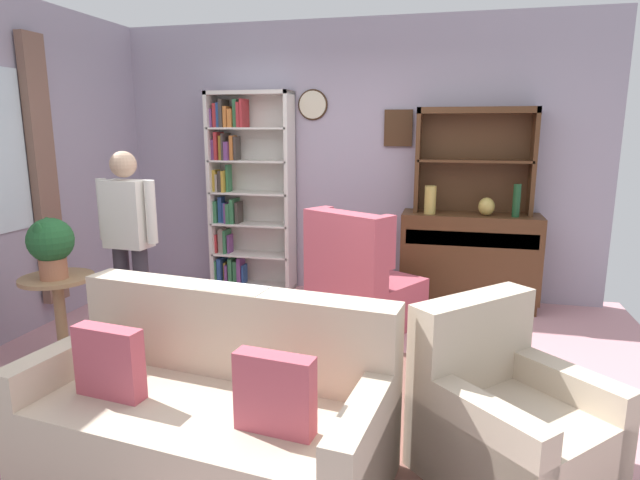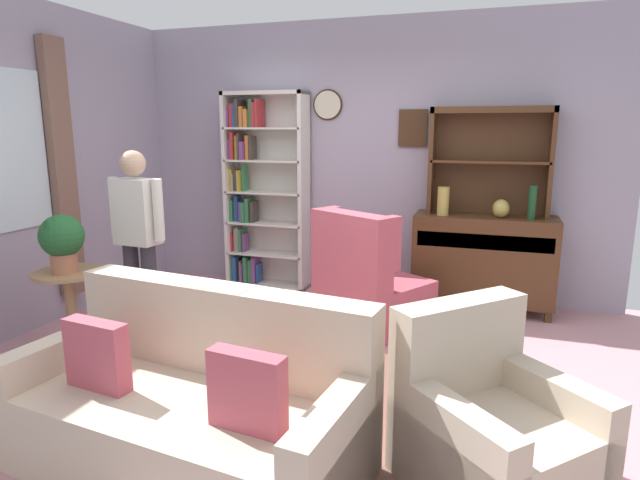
{
  "view_description": "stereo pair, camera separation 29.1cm",
  "coord_description": "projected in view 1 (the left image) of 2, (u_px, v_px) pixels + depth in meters",
  "views": [
    {
      "loc": [
        0.97,
        -3.39,
        1.73
      ],
      "look_at": [
        0.1,
        0.2,
        0.95
      ],
      "focal_mm": 29.89,
      "sensor_mm": 36.0,
      "label": 1
    },
    {
      "loc": [
        1.25,
        -3.31,
        1.73
      ],
      "look_at": [
        0.1,
        0.2,
        0.95
      ],
      "focal_mm": 29.89,
      "sensor_mm": 36.0,
      "label": 2
    }
  ],
  "objects": [
    {
      "name": "plant_stand",
      "position": [
        60.0,
        309.0,
        3.96
      ],
      "size": [
        0.52,
        0.52,
        0.66
      ],
      "color": "#A87F56",
      "rests_on": "ground_plane"
    },
    {
      "name": "armchair_floral",
      "position": [
        507.0,
        423.0,
        2.65
      ],
      "size": [
        1.08,
        1.08,
        0.88
      ],
      "color": "beige",
      "rests_on": "ground_plane"
    },
    {
      "name": "vase_tall",
      "position": [
        430.0,
        200.0,
        5.09
      ],
      "size": [
        0.11,
        0.11,
        0.27
      ],
      "primitive_type": "cylinder",
      "color": "tan",
      "rests_on": "sideboard"
    },
    {
      "name": "sideboard",
      "position": [
        469.0,
        255.0,
        5.19
      ],
      "size": [
        1.3,
        0.45,
        0.92
      ],
      "color": "#4C2D19",
      "rests_on": "ground_plane"
    },
    {
      "name": "coffee_table",
      "position": [
        266.0,
        340.0,
        3.53
      ],
      "size": [
        0.8,
        0.5,
        0.42
      ],
      "color": "#4C2D19",
      "rests_on": "ground_plane"
    },
    {
      "name": "couch_floral",
      "position": [
        210.0,
        415.0,
        2.68
      ],
      "size": [
        1.89,
        1.06,
        0.9
      ],
      "color": "beige",
      "rests_on": "ground_plane"
    },
    {
      "name": "bookshelf",
      "position": [
        245.0,
        191.0,
        5.7
      ],
      "size": [
        0.9,
        0.3,
        2.1
      ],
      "color": "silver",
      "rests_on": "ground_plane"
    },
    {
      "name": "vase_round",
      "position": [
        486.0,
        207.0,
        5.0
      ],
      "size": [
        0.15,
        0.15,
        0.17
      ],
      "primitive_type": "ellipsoid",
      "color": "tan",
      "rests_on": "sideboard"
    },
    {
      "name": "potted_plant_large",
      "position": [
        50.0,
        244.0,
        3.8
      ],
      "size": [
        0.32,
        0.32,
        0.44
      ],
      "color": "#AD6B4C",
      "rests_on": "plant_stand"
    },
    {
      "name": "person_reading",
      "position": [
        129.0,
        236.0,
        4.13
      ],
      "size": [
        0.52,
        0.23,
        1.56
      ],
      "color": "#38333D",
      "rests_on": "ground_plane"
    },
    {
      "name": "wingback_chair",
      "position": [
        360.0,
        285.0,
        4.65
      ],
      "size": [
        1.08,
        1.08,
        1.05
      ],
      "color": "#B74C5B",
      "rests_on": "ground_plane"
    },
    {
      "name": "potted_plant_small",
      "position": [
        55.0,
        360.0,
        3.67
      ],
      "size": [
        0.19,
        0.19,
        0.27
      ],
      "color": "gray",
      "rests_on": "ground_plane"
    },
    {
      "name": "bottle_wine",
      "position": [
        517.0,
        201.0,
        4.9
      ],
      "size": [
        0.07,
        0.07,
        0.31
      ],
      "primitive_type": "cylinder",
      "color": "#194223",
      "rests_on": "sideboard"
    },
    {
      "name": "area_rug",
      "position": [
        317.0,
        398.0,
        3.47
      ],
      "size": [
        2.31,
        1.7,
        0.01
      ],
      "primitive_type": "cube",
      "color": "brown",
      "rests_on": "ground_plane"
    },
    {
      "name": "sideboard_hutch",
      "position": [
        475.0,
        146.0,
        5.08
      ],
      "size": [
        1.1,
        0.26,
        1.0
      ],
      "color": "#4C2D19",
      "rests_on": "sideboard"
    },
    {
      "name": "wall_back",
      "position": [
        354.0,
        160.0,
        5.54
      ],
      "size": [
        5.0,
        0.09,
        2.8
      ],
      "color": "#A399AD",
      "rests_on": "ground_plane"
    },
    {
      "name": "ground_plane",
      "position": [
        300.0,
        376.0,
        3.81
      ],
      "size": [
        5.4,
        4.6,
        0.02
      ],
      "primitive_type": "cube",
      "color": "#C68C93"
    },
    {
      "name": "book_stack",
      "position": [
        280.0,
        321.0,
        3.59
      ],
      "size": [
        0.22,
        0.16,
        0.07
      ],
      "color": "#284C8C",
      "rests_on": "coffee_table"
    }
  ]
}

